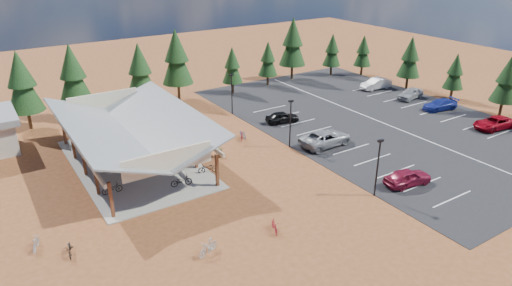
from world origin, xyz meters
name	(u,v)px	position (x,y,z in m)	size (l,w,h in m)	color
ground	(260,166)	(0.00, 0.00, 0.00)	(140.00, 140.00, 0.00)	brown
asphalt_lot	(374,119)	(18.50, 3.00, 0.02)	(27.00, 44.00, 0.04)	black
concrete_pad	(135,163)	(-10.00, 7.00, 0.05)	(10.60, 18.60, 0.10)	gray
bike_pavilion	(130,127)	(-10.00, 7.00, 3.82)	(11.65, 19.40, 4.97)	#542718
lamp_post_0	(378,164)	(5.00, -10.00, 2.98)	(0.50, 0.25, 5.14)	black
lamp_post_1	(290,120)	(5.00, 2.00, 2.98)	(0.50, 0.25, 5.14)	black
lamp_post_2	(232,91)	(5.00, 14.00, 2.98)	(0.50, 0.25, 5.14)	black
trash_bin_0	(197,159)	(-4.81, 3.82, 0.45)	(0.60, 0.60, 0.90)	#433318
trash_bin_1	(219,153)	(-2.37, 3.86, 0.45)	(0.60, 0.60, 0.90)	#433318
pine_1	(22,82)	(-16.97, 22.30, 5.57)	(3.91, 3.91, 9.11)	#382314
pine_2	(73,74)	(-11.44, 22.72, 5.58)	(3.92, 3.92, 9.14)	#382314
pine_3	(140,70)	(-3.78, 21.44, 5.28)	(3.71, 3.71, 8.65)	#382314
pine_4	(176,57)	(1.83, 22.98, 5.86)	(4.12, 4.12, 9.59)	#382314
pine_5	(232,65)	(9.49, 21.59, 4.04)	(2.85, 2.85, 6.63)	#382314
pine_6	(268,59)	(15.85, 22.09, 4.04)	(2.84, 2.84, 6.63)	#382314
pine_7	(293,42)	(21.00, 22.94, 5.82)	(4.09, 4.09, 9.52)	#382314
pine_8	(332,50)	(27.77, 21.41, 4.08)	(2.87, 2.87, 6.68)	#382314
pine_10	(507,79)	(32.76, -4.39, 4.60)	(3.24, 3.24, 7.54)	#382314
pine_11	(455,72)	(33.33, 3.02, 3.83)	(2.70, 2.70, 6.28)	#382314
pine_12	(410,57)	(32.15, 9.69, 4.66)	(3.28, 3.28, 7.63)	#382314
pine_13	(363,51)	(32.02, 18.82, 3.93)	(2.76, 2.76, 6.44)	#382314
bike_0	(112,188)	(-13.58, 2.23, 0.56)	(0.61, 1.74, 0.91)	black
bike_1	(103,170)	(-13.29, 5.98, 0.62)	(0.49, 1.73, 1.04)	#9FA0A7
bike_2	(90,158)	(-13.58, 9.33, 0.53)	(0.57, 1.62, 0.85)	navy
bike_3	(103,133)	(-10.77, 14.80, 0.62)	(0.49, 1.74, 1.05)	maroon
bike_4	(181,181)	(-8.09, 0.23, 0.60)	(0.66, 1.89, 0.99)	black
bike_5	(177,162)	(-6.85, 4.10, 0.55)	(0.42, 1.48, 0.89)	gray
bike_6	(151,138)	(-6.77, 10.86, 0.59)	(0.65, 1.87, 0.98)	navy
bike_7	(141,134)	(-7.35, 12.39, 0.60)	(0.47, 1.66, 1.00)	maroon
bike_8	(70,249)	(-18.46, -4.41, 0.47)	(0.63, 1.80, 0.95)	black
bike_9	(36,243)	(-20.32, -2.48, 0.48)	(0.45, 1.60, 0.96)	gray
bike_11	(274,226)	(-5.15, -9.76, 0.49)	(0.46, 1.63, 0.98)	maroon
bike_13	(208,247)	(-10.50, -9.48, 0.56)	(0.52, 1.86, 1.12)	#95999D
bike_14	(243,134)	(2.21, 6.81, 0.42)	(0.55, 1.58, 0.83)	#1B4890
bike_15	(242,136)	(1.73, 6.30, 0.49)	(0.46, 1.62, 0.97)	maroon
bike_16	(208,168)	(-4.89, 1.33, 0.50)	(0.66, 1.91, 1.00)	black
car_0	(408,177)	(8.77, -10.25, 0.79)	(1.77, 4.40, 1.50)	maroon
car_2	(325,138)	(8.38, 0.26, 0.86)	(2.71, 5.87, 1.63)	gray
car_4	(282,117)	(8.49, 8.15, 0.72)	(1.60, 3.98, 1.35)	black
car_6	(494,123)	(27.77, -6.62, 0.74)	(2.32, 5.03, 1.40)	maroon
car_7	(440,105)	(28.15, 0.92, 0.72)	(1.91, 4.70, 1.36)	navy
car_8	(410,94)	(28.57, 6.01, 0.79)	(1.77, 4.41, 1.50)	#95989B
car_9	(376,84)	(28.02, 11.86, 0.83)	(1.68, 4.81, 1.58)	#B4B4B4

